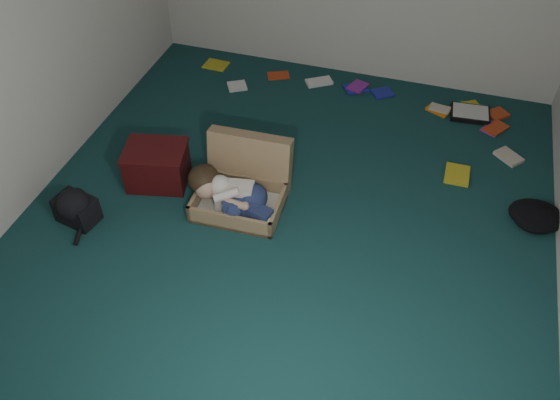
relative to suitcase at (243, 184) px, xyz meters
The scene contains 10 objects.
floor 0.44m from the suitcase, 18.84° to the right, with size 4.50×4.50×0.00m, color #153E3E.
wall_front 2.68m from the suitcase, 80.67° to the right, with size 4.50×4.50×0.00m, color silver.
wall_left 1.98m from the suitcase, behind, with size 4.50×4.50×0.00m, color silver.
suitcase is the anchor object (origin of this frame).
person 0.18m from the suitcase, 103.38° to the right, with size 0.74×0.35×0.31m.
maroon_bin 0.74m from the suitcase, behind, with size 0.56×0.48×0.34m.
backpack 1.29m from the suitcase, 151.90° to the right, with size 0.38×0.31×0.23m, color black, non-canonical shape.
clothing_pile 2.12m from the suitcase, ahead, with size 0.46×0.38×0.15m, color black, non-canonical shape.
paper_tray 2.37m from the suitcase, 45.87° to the left, with size 0.38×0.30×0.05m.
book_scatter 1.82m from the suitcase, 62.64° to the left, with size 3.18×1.28×0.02m.
Camera 1 is at (0.92, -3.08, 3.30)m, focal length 38.00 mm.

